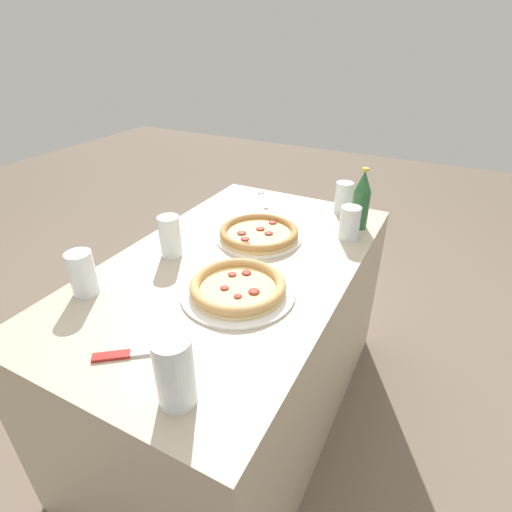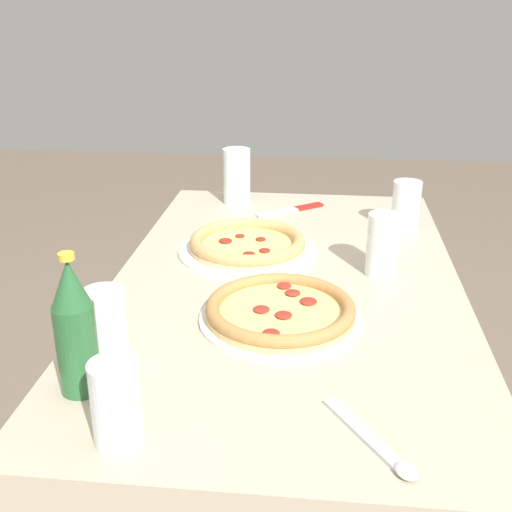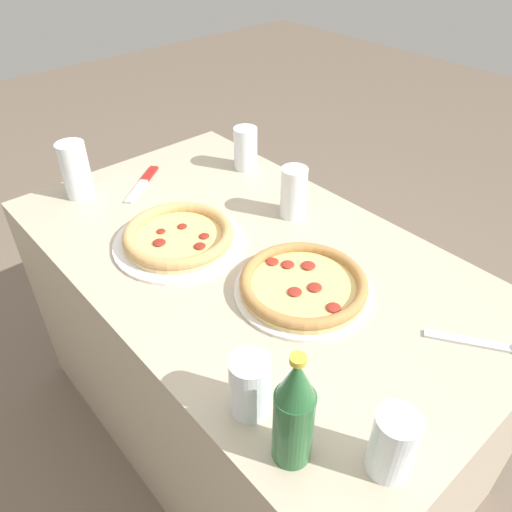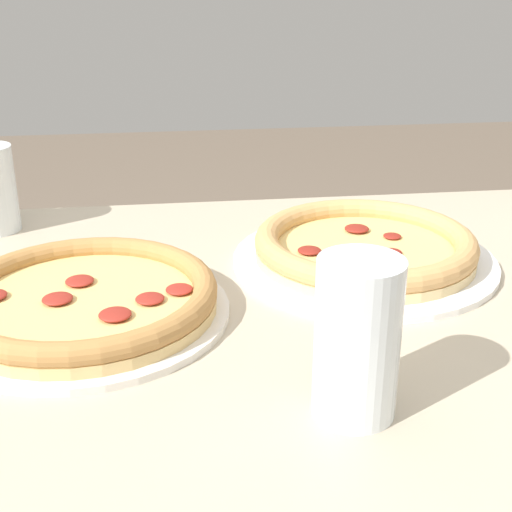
% 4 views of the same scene
% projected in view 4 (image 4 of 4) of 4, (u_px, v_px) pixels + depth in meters
% --- Properties ---
extents(pizza_margherita, '(0.33, 0.33, 0.04)m').
position_uv_depth(pizza_margherita, '(365.00, 248.00, 0.88)').
color(pizza_margherita, white).
rests_on(pizza_margherita, table).
extents(pizza_salami, '(0.31, 0.31, 0.04)m').
position_uv_depth(pizza_salami, '(85.00, 298.00, 0.76)').
color(pizza_salami, silver).
rests_on(pizza_salami, table).
extents(glass_lemonade, '(0.07, 0.07, 0.14)m').
position_uv_depth(glass_lemonade, '(357.00, 348.00, 0.58)').
color(glass_lemonade, white).
rests_on(glass_lemonade, table).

